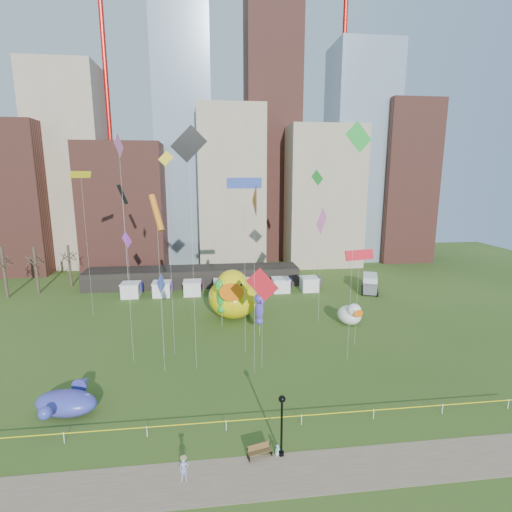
{
  "coord_description": "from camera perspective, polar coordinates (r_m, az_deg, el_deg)",
  "views": [
    {
      "loc": [
        -0.89,
        -26.7,
        19.39
      ],
      "look_at": [
        3.43,
        8.9,
        12.0
      ],
      "focal_mm": 27.0,
      "sensor_mm": 36.0,
      "label": 1
    }
  ],
  "objects": [
    {
      "name": "caution_tape",
      "position": [
        32.62,
        -4.46,
        -23.4
      ],
      "size": [
        50.0,
        0.06,
        0.9
      ],
      "color": "white",
      "rests_on": "ground"
    },
    {
      "name": "seahorse_purple",
      "position": [
        47.29,
        0.56,
        -7.46
      ],
      "size": [
        1.56,
        1.85,
        5.58
      ],
      "rotation": [
        0.0,
        0.0,
        0.17
      ],
      "color": "silver",
      "rests_on": "ground"
    },
    {
      "name": "kite_7",
      "position": [
        59.62,
        -18.6,
        2.14
      ],
      "size": [
        1.78,
        1.68,
        11.54
      ],
      "color": "silver",
      "rests_on": "ground"
    },
    {
      "name": "kite_0",
      "position": [
        44.61,
        15.08,
        0.12
      ],
      "size": [
        3.66,
        1.36,
        11.37
      ],
      "color": "silver",
      "rests_on": "ground"
    },
    {
      "name": "vendor_tents",
      "position": [
        65.34,
        -4.98,
        -4.65
      ],
      "size": [
        33.24,
        2.8,
        2.4
      ],
      "color": "white",
      "rests_on": "ground"
    },
    {
      "name": "pavilion",
      "position": [
        71.03,
        -9.21,
        -3.01
      ],
      "size": [
        38.0,
        6.0,
        3.2
      ],
      "primitive_type": "cube",
      "color": "black",
      "rests_on": "ground"
    },
    {
      "name": "crane_left",
      "position": [
        96.91,
        -21.12,
        27.42
      ],
      "size": [
        23.0,
        1.0,
        76.0
      ],
      "color": "red",
      "rests_on": "ground"
    },
    {
      "name": "kite_12",
      "position": [
        56.92,
        -24.53,
        10.76
      ],
      "size": [
        2.22,
        2.37,
        20.13
      ],
      "color": "silver",
      "rests_on": "ground"
    },
    {
      "name": "crane_right",
      "position": [
        99.97,
        13.43,
        27.33
      ],
      "size": [
        23.0,
        1.0,
        76.0
      ],
      "color": "red",
      "rests_on": "ground"
    },
    {
      "name": "kite_14",
      "position": [
        37.23,
        -14.52,
        6.19
      ],
      "size": [
        1.67,
        1.96,
        17.83
      ],
      "color": "silver",
      "rests_on": "ground"
    },
    {
      "name": "woman",
      "position": [
        28.83,
        -10.64,
        -28.66
      ],
      "size": [
        0.6,
        0.4,
        1.62
      ],
      "primitive_type": "imported",
      "rotation": [
        0.0,
        0.0,
        -0.02
      ],
      "color": "white",
      "rests_on": "footpath"
    },
    {
      "name": "kite_5",
      "position": [
        40.2,
        -1.74,
        10.61
      ],
      "size": [
        3.61,
        0.52,
        19.31
      ],
      "color": "silver",
      "rests_on": "ground"
    },
    {
      "name": "kite_10",
      "position": [
        36.99,
        -9.89,
        15.49
      ],
      "size": [
        3.38,
        0.2,
        24.04
      ],
      "color": "silver",
      "rests_on": "ground"
    },
    {
      "name": "seahorse_green",
      "position": [
        50.58,
        -5.14,
        -5.53
      ],
      "size": [
        1.98,
        2.23,
        6.41
      ],
      "rotation": [
        0.0,
        0.0,
        -0.35
      ],
      "color": "silver",
      "rests_on": "ground"
    },
    {
      "name": "ground",
      "position": [
        33.01,
        -4.44,
        -24.37
      ],
      "size": [
        160.0,
        160.0,
        0.0
      ],
      "primitive_type": "plane",
      "color": "#2E4B17",
      "rests_on": "ground"
    },
    {
      "name": "skyline",
      "position": [
        87.84,
        -4.99,
        12.94
      ],
      "size": [
        101.0,
        23.0,
        68.0
      ],
      "color": "brown",
      "rests_on": "ground"
    },
    {
      "name": "box_truck",
      "position": [
        69.45,
        16.52,
        -3.87
      ],
      "size": [
        4.5,
        6.74,
        2.7
      ],
      "rotation": [
        0.0,
        0.0,
        -0.39
      ],
      "color": "silver",
      "rests_on": "ground"
    },
    {
      "name": "kite_8",
      "position": [
        38.23,
        0.92,
        -4.34
      ],
      "size": [
        3.13,
        1.39,
        10.62
      ],
      "color": "silver",
      "rests_on": "ground"
    },
    {
      "name": "bare_trees",
      "position": [
        74.93,
        -29.75,
        -1.76
      ],
      "size": [
        8.44,
        6.44,
        8.5
      ],
      "color": "#382B21",
      "rests_on": "ground"
    },
    {
      "name": "kite_1",
      "position": [
        50.48,
        9.7,
        5.0
      ],
      "size": [
        2.16,
        2.71,
        15.55
      ],
      "color": "silver",
      "rests_on": "ground"
    },
    {
      "name": "kite_11",
      "position": [
        60.88,
        9.03,
        10.92
      ],
      "size": [
        1.3,
        2.11,
        20.51
      ],
      "color": "silver",
      "rests_on": "ground"
    },
    {
      "name": "small_duck",
      "position": [
        53.31,
        13.8,
        -8.36
      ],
      "size": [
        3.62,
        4.4,
        3.17
      ],
      "rotation": [
        0.0,
        0.0,
        0.19
      ],
      "color": "white",
      "rests_on": "ground"
    },
    {
      "name": "kite_3",
      "position": [
        39.75,
        14.92,
        15.96
      ],
      "size": [
        2.89,
        0.7,
        24.63
      ],
      "color": "silver",
      "rests_on": "ground"
    },
    {
      "name": "toddler",
      "position": [
        30.5,
        3.22,
        -26.77
      ],
      "size": [
        0.36,
        0.32,
        0.85
      ],
      "primitive_type": "imported",
      "rotation": [
        0.0,
        0.0,
        0.43
      ],
      "color": "silver",
      "rests_on": "footpath"
    },
    {
      "name": "big_duck",
      "position": [
        53.64,
        -3.37,
        -5.73
      ],
      "size": [
        7.9,
        10.0,
        7.38
      ],
      "rotation": [
        0.0,
        0.0,
        -0.12
      ],
      "color": "yellow",
      "rests_on": "ground"
    },
    {
      "name": "kite_4",
      "position": [
        40.61,
        -13.13,
        11.84
      ],
      "size": [
        1.5,
        0.29,
        21.96
      ],
      "color": "silver",
      "rests_on": "ground"
    },
    {
      "name": "kite_13",
      "position": [
        42.09,
        -13.9,
        -4.18
      ],
      "size": [
        1.18,
        2.01,
        9.42
      ],
      "color": "silver",
      "rests_on": "ground"
    },
    {
      "name": "whale_inflatable",
      "position": [
        37.71,
        -26.17,
        -18.74
      ],
      "size": [
        5.71,
        6.73,
        2.31
      ],
      "rotation": [
        0.0,
        0.0,
        -0.22
      ],
      "color": "#493592",
      "rests_on": "ground"
    },
    {
      "name": "kite_9",
      "position": [
        40.23,
        -19.58,
        14.06
      ],
      "size": [
        0.39,
        2.21,
        23.47
      ],
      "color": "silver",
      "rests_on": "ground"
    },
    {
      "name": "park_bench",
      "position": [
        30.38,
        0.49,
        -26.83
      ],
      "size": [
        1.82,
        0.96,
        0.89
      ],
      "rotation": [
        0.0,
        0.0,
        0.24
      ],
      "color": "brown",
      "rests_on": "footpath"
    },
    {
      "name": "lamppost",
      "position": [
        29.07,
        3.83,
        -22.89
      ],
      "size": [
        0.5,
        0.5,
        4.78
      ],
      "color": "black",
      "rests_on": "footpath"
    },
    {
      "name": "kite_2",
      "position": [
        61.56,
        -19.18,
        8.6
      ],
      "size": [
        1.51,
        1.73,
        18.36
      ],
      "color": "silver",
      "rests_on": "ground"
    },
    {
      "name": "kite_6",
      "position": [
        35.57,
        -0.27,
        8.22
      ],
      "size": [
        0.71,
        3.06,
        18.8
      ],
      "color": "silver",
      "rests_on": "ground"
    },
    {
      "name": "footpath",
      "position": [
        29.11,
        -3.93,
        -30.13
      ],
      "size": [
        70.0,
        4.0,
        0.02
      ],
      "primitive_type": "cube",
      "color": "#765F49",
      "rests_on": "ground"
    }
  ]
}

